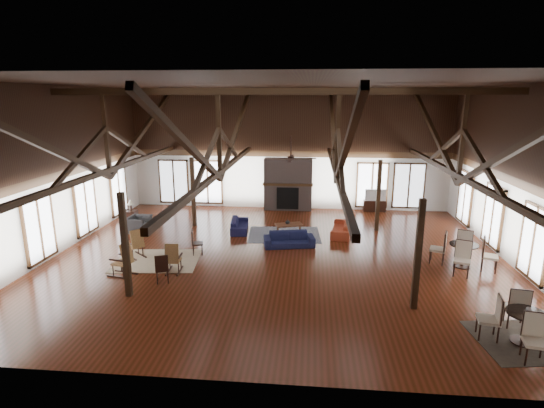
# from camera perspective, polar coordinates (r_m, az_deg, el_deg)

# --- Properties ---
(floor) EXTENTS (16.00, 16.00, 0.00)m
(floor) POSITION_cam_1_polar(r_m,az_deg,el_deg) (15.38, 0.71, -7.05)
(floor) COLOR #572012
(floor) RESTS_ON ground
(ceiling) EXTENTS (16.00, 14.00, 0.02)m
(ceiling) POSITION_cam_1_polar(r_m,az_deg,el_deg) (14.35, 0.78, 15.90)
(ceiling) COLOR black
(ceiling) RESTS_ON wall_back
(wall_back) EXTENTS (16.00, 0.02, 6.00)m
(wall_back) POSITION_cam_1_polar(r_m,az_deg,el_deg) (21.48, 2.27, 7.27)
(wall_back) COLOR white
(wall_back) RESTS_ON floor
(wall_front) EXTENTS (16.00, 0.02, 6.00)m
(wall_front) POSITION_cam_1_polar(r_m,az_deg,el_deg) (7.81, -3.44, -4.95)
(wall_front) COLOR white
(wall_front) RESTS_ON floor
(wall_left) EXTENTS (0.02, 14.00, 6.00)m
(wall_left) POSITION_cam_1_polar(r_m,az_deg,el_deg) (17.17, -27.01, 4.02)
(wall_left) COLOR white
(wall_left) RESTS_ON floor
(wall_right) EXTENTS (0.02, 14.00, 6.00)m
(wall_right) POSITION_cam_1_polar(r_m,az_deg,el_deg) (16.05, 30.57, 3.00)
(wall_right) COLOR white
(wall_right) RESTS_ON floor
(roof_truss) EXTENTS (15.60, 14.07, 3.14)m
(roof_truss) POSITION_cam_1_polar(r_m,az_deg,el_deg) (14.42, 0.76, 8.05)
(roof_truss) COLOR black
(roof_truss) RESTS_ON wall_back
(post_grid) EXTENTS (8.16, 7.16, 3.05)m
(post_grid) POSITION_cam_1_polar(r_m,az_deg,el_deg) (14.90, 0.73, -1.57)
(post_grid) COLOR black
(post_grid) RESTS_ON floor
(fireplace) EXTENTS (2.50, 0.69, 2.60)m
(fireplace) POSITION_cam_1_polar(r_m,az_deg,el_deg) (21.42, 2.18, 2.61)
(fireplace) COLOR #6D5A53
(fireplace) RESTS_ON floor
(ceiling_fan) EXTENTS (1.60, 1.60, 0.75)m
(ceiling_fan) POSITION_cam_1_polar(r_m,az_deg,el_deg) (13.43, 2.54, 6.32)
(ceiling_fan) COLOR black
(ceiling_fan) RESTS_ON roof_truss
(sofa_navy_front) EXTENTS (2.03, 1.12, 0.56)m
(sofa_navy_front) POSITION_cam_1_polar(r_m,az_deg,el_deg) (16.30, 2.33, -4.77)
(sofa_navy_front) COLOR #15183A
(sofa_navy_front) RESTS_ON floor
(sofa_navy_left) EXTENTS (1.82, 0.87, 0.51)m
(sofa_navy_left) POSITION_cam_1_polar(r_m,az_deg,el_deg) (18.24, -4.38, -2.81)
(sofa_navy_left) COLOR #16153B
(sofa_navy_left) RESTS_ON floor
(sofa_orange) EXTENTS (2.03, 1.02, 0.57)m
(sofa_orange) POSITION_cam_1_polar(r_m,az_deg,el_deg) (17.92, 9.33, -3.19)
(sofa_orange) COLOR #A83A20
(sofa_orange) RESTS_ON floor
(coffee_table) EXTENTS (1.22, 0.87, 0.42)m
(coffee_table) POSITION_cam_1_polar(r_m,az_deg,el_deg) (17.76, 2.29, -2.87)
(coffee_table) COLOR brown
(coffee_table) RESTS_ON floor
(vase) EXTENTS (0.20, 0.20, 0.20)m
(vase) POSITION_cam_1_polar(r_m,az_deg,el_deg) (17.73, 2.11, -2.38)
(vase) COLOR #B2B2B2
(vase) RESTS_ON coffee_table
(armchair) EXTENTS (1.04, 0.92, 0.64)m
(armchair) POSITION_cam_1_polar(r_m,az_deg,el_deg) (18.95, -17.50, -2.59)
(armchair) COLOR #27272A
(armchair) RESTS_ON floor
(side_table_lamp) EXTENTS (0.45, 0.45, 1.15)m
(side_table_lamp) POSITION_cam_1_polar(r_m,az_deg,el_deg) (20.17, -18.36, -1.33)
(side_table_lamp) COLOR black
(side_table_lamp) RESTS_ON floor
(rocking_chair_a) EXTENTS (0.90, 0.85, 1.05)m
(rocking_chair_a) POSITION_cam_1_polar(r_m,az_deg,el_deg) (15.88, -17.79, -5.18)
(rocking_chair_a) COLOR olive
(rocking_chair_a) RESTS_ON floor
(rocking_chair_b) EXTENTS (0.47, 0.81, 1.02)m
(rocking_chair_b) POSITION_cam_1_polar(r_m,az_deg,el_deg) (14.21, -13.18, -7.19)
(rocking_chair_b) COLOR olive
(rocking_chair_b) RESTS_ON floor
(rocking_chair_c) EXTENTS (0.95, 0.63, 1.13)m
(rocking_chair_c) POSITION_cam_1_polar(r_m,az_deg,el_deg) (14.38, -19.27, -7.16)
(rocking_chair_c) COLOR olive
(rocking_chair_c) RESTS_ON floor
(side_chair_a) EXTENTS (0.47, 0.47, 0.91)m
(side_chair_a) POSITION_cam_1_polar(r_m,az_deg,el_deg) (15.65, -10.32, -4.85)
(side_chair_a) COLOR black
(side_chair_a) RESTS_ON floor
(side_chair_b) EXTENTS (0.50, 0.50, 0.93)m
(side_chair_b) POSITION_cam_1_polar(r_m,az_deg,el_deg) (13.50, -14.59, -8.14)
(side_chair_b) COLOR black
(side_chair_b) RESTS_ON floor
(cafe_table_near) EXTENTS (2.10, 2.10, 1.07)m
(cafe_table_near) POSITION_cam_1_polar(r_m,az_deg,el_deg) (11.69, 30.93, -13.45)
(cafe_table_near) COLOR black
(cafe_table_near) RESTS_ON floor
(cafe_table_far) EXTENTS (2.17, 2.17, 1.12)m
(cafe_table_far) POSITION_cam_1_polar(r_m,az_deg,el_deg) (15.66, 24.33, -5.79)
(cafe_table_far) COLOR black
(cafe_table_far) RESTS_ON floor
(cup_near) EXTENTS (0.14, 0.14, 0.09)m
(cup_near) POSITION_cam_1_polar(r_m,az_deg,el_deg) (11.65, 31.26, -12.04)
(cup_near) COLOR #B2B2B2
(cup_near) RESTS_ON cafe_table_near
(cup_far) EXTENTS (0.13, 0.13, 0.09)m
(cup_far) POSITION_cam_1_polar(r_m,az_deg,el_deg) (15.62, 24.44, -4.72)
(cup_far) COLOR #B2B2B2
(cup_far) RESTS_ON cafe_table_far
(tv_console) EXTENTS (1.10, 0.41, 0.55)m
(tv_console) POSITION_cam_1_polar(r_m,az_deg,el_deg) (21.93, 13.60, -0.22)
(tv_console) COLOR black
(tv_console) RESTS_ON floor
(television) EXTENTS (1.03, 0.18, 0.59)m
(television) POSITION_cam_1_polar(r_m,az_deg,el_deg) (21.80, 13.69, 1.23)
(television) COLOR #B2B2B2
(television) RESTS_ON tv_console
(rug_tan) EXTENTS (3.04, 2.49, 0.01)m
(rug_tan) POSITION_cam_1_polar(r_m,az_deg,el_deg) (15.52, -15.12, -7.34)
(rug_tan) COLOR #CAAF8C
(rug_tan) RESTS_ON floor
(rug_navy) EXTENTS (3.08, 2.41, 0.01)m
(rug_navy) POSITION_cam_1_polar(r_m,az_deg,el_deg) (17.73, 1.66, -4.13)
(rug_navy) COLOR #161F40
(rug_navy) RESTS_ON floor
(rug_dark) EXTENTS (2.37, 2.20, 0.01)m
(rug_dark) POSITION_cam_1_polar(r_m,az_deg,el_deg) (11.99, 30.63, -15.57)
(rug_dark) COLOR black
(rug_dark) RESTS_ON floor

